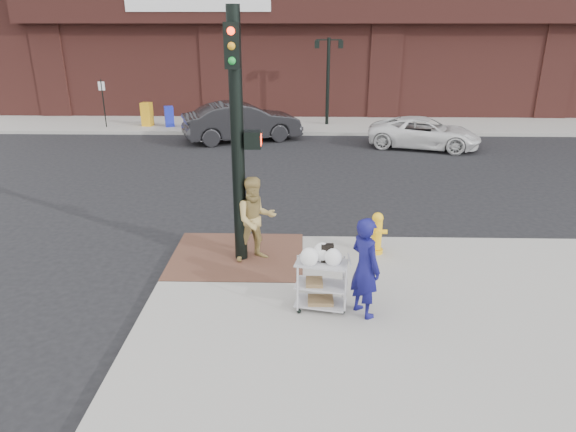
{
  "coord_description": "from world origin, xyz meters",
  "views": [
    {
      "loc": [
        0.74,
        -9.05,
        4.86
      ],
      "look_at": [
        0.5,
        0.43,
        1.25
      ],
      "focal_mm": 32.0,
      "sensor_mm": 36.0,
      "label": 1
    }
  ],
  "objects_px": {
    "traffic_signal_pole": "(238,133)",
    "minivan_white": "(424,133)",
    "lamp_post": "(328,72)",
    "sedan_dark": "(242,122)",
    "pedestrian_tan": "(256,219)",
    "woman_blue": "(365,267)",
    "utility_cart": "(321,280)",
    "fire_hydrant": "(377,232)"
  },
  "relations": [
    {
      "from": "woman_blue",
      "to": "minivan_white",
      "type": "xyz_separation_m",
      "value": [
        3.92,
        13.06,
        -0.42
      ]
    },
    {
      "from": "traffic_signal_pole",
      "to": "sedan_dark",
      "type": "bearing_deg",
      "value": 96.18
    },
    {
      "from": "traffic_signal_pole",
      "to": "woman_blue",
      "type": "xyz_separation_m",
      "value": [
        2.3,
        -2.12,
        -1.8
      ]
    },
    {
      "from": "minivan_white",
      "to": "pedestrian_tan",
      "type": "bearing_deg",
      "value": 168.11
    },
    {
      "from": "traffic_signal_pole",
      "to": "minivan_white",
      "type": "height_order",
      "value": "traffic_signal_pole"
    },
    {
      "from": "minivan_white",
      "to": "utility_cart",
      "type": "relative_size",
      "value": 3.68
    },
    {
      "from": "traffic_signal_pole",
      "to": "pedestrian_tan",
      "type": "height_order",
      "value": "traffic_signal_pole"
    },
    {
      "from": "lamp_post",
      "to": "fire_hydrant",
      "type": "distance_m",
      "value": 15.0
    },
    {
      "from": "sedan_dark",
      "to": "fire_hydrant",
      "type": "distance_m",
      "value": 12.45
    },
    {
      "from": "minivan_white",
      "to": "utility_cart",
      "type": "xyz_separation_m",
      "value": [
        -4.64,
        -12.91,
        0.08
      ]
    },
    {
      "from": "lamp_post",
      "to": "fire_hydrant",
      "type": "xyz_separation_m",
      "value": [
        0.39,
        -14.86,
        -2.0
      ]
    },
    {
      "from": "pedestrian_tan",
      "to": "utility_cart",
      "type": "distance_m",
      "value": 2.36
    },
    {
      "from": "sedan_dark",
      "to": "woman_blue",
      "type": "bearing_deg",
      "value": 174.38
    },
    {
      "from": "minivan_white",
      "to": "fire_hydrant",
      "type": "distance_m",
      "value": 11.09
    },
    {
      "from": "lamp_post",
      "to": "sedan_dark",
      "type": "xyz_separation_m",
      "value": [
        -3.79,
        -3.14,
        -1.8
      ]
    },
    {
      "from": "fire_hydrant",
      "to": "sedan_dark",
      "type": "bearing_deg",
      "value": 109.59
    },
    {
      "from": "lamp_post",
      "to": "traffic_signal_pole",
      "type": "bearing_deg",
      "value": -99.24
    },
    {
      "from": "sedan_dark",
      "to": "utility_cart",
      "type": "bearing_deg",
      "value": 171.74
    },
    {
      "from": "pedestrian_tan",
      "to": "woman_blue",
      "type": "bearing_deg",
      "value": -68.55
    },
    {
      "from": "lamp_post",
      "to": "pedestrian_tan",
      "type": "distance_m",
      "value": 15.49
    },
    {
      "from": "utility_cart",
      "to": "fire_hydrant",
      "type": "relative_size",
      "value": 1.3
    },
    {
      "from": "fire_hydrant",
      "to": "pedestrian_tan",
      "type": "bearing_deg",
      "value": -171.31
    },
    {
      "from": "pedestrian_tan",
      "to": "minivan_white",
      "type": "xyz_separation_m",
      "value": [
        5.93,
        10.96,
        -0.44
      ]
    },
    {
      "from": "lamp_post",
      "to": "sedan_dark",
      "type": "distance_m",
      "value": 5.24
    },
    {
      "from": "sedan_dark",
      "to": "minivan_white",
      "type": "xyz_separation_m",
      "value": [
        7.53,
        -1.15,
        -0.21
      ]
    },
    {
      "from": "traffic_signal_pole",
      "to": "fire_hydrant",
      "type": "xyz_separation_m",
      "value": [
        2.86,
        0.36,
        -2.21
      ]
    },
    {
      "from": "pedestrian_tan",
      "to": "fire_hydrant",
      "type": "relative_size",
      "value": 1.94
    },
    {
      "from": "traffic_signal_pole",
      "to": "utility_cart",
      "type": "distance_m",
      "value": 3.31
    },
    {
      "from": "minivan_white",
      "to": "utility_cart",
      "type": "height_order",
      "value": "utility_cart"
    },
    {
      "from": "sedan_dark",
      "to": "minivan_white",
      "type": "relative_size",
      "value": 1.13
    },
    {
      "from": "lamp_post",
      "to": "woman_blue",
      "type": "xyz_separation_m",
      "value": [
        -0.17,
        -17.35,
        -1.59
      ]
    },
    {
      "from": "pedestrian_tan",
      "to": "lamp_post",
      "type": "bearing_deg",
      "value": 59.58
    },
    {
      "from": "minivan_white",
      "to": "utility_cart",
      "type": "distance_m",
      "value": 13.72
    },
    {
      "from": "pedestrian_tan",
      "to": "sedan_dark",
      "type": "xyz_separation_m",
      "value": [
        -1.61,
        12.12,
        -0.23
      ]
    },
    {
      "from": "woman_blue",
      "to": "fire_hydrant",
      "type": "bearing_deg",
      "value": -46.02
    },
    {
      "from": "woman_blue",
      "to": "utility_cart",
      "type": "relative_size",
      "value": 1.46
    },
    {
      "from": "sedan_dark",
      "to": "minivan_white",
      "type": "bearing_deg",
      "value": -118.59
    },
    {
      "from": "minivan_white",
      "to": "fire_hydrant",
      "type": "height_order",
      "value": "minivan_white"
    },
    {
      "from": "lamp_post",
      "to": "sedan_dark",
      "type": "bearing_deg",
      "value": -140.35
    },
    {
      "from": "traffic_signal_pole",
      "to": "pedestrian_tan",
      "type": "distance_m",
      "value": 1.81
    },
    {
      "from": "sedan_dark",
      "to": "fire_hydrant",
      "type": "bearing_deg",
      "value": 179.7
    },
    {
      "from": "woman_blue",
      "to": "fire_hydrant",
      "type": "distance_m",
      "value": 2.58
    }
  ]
}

